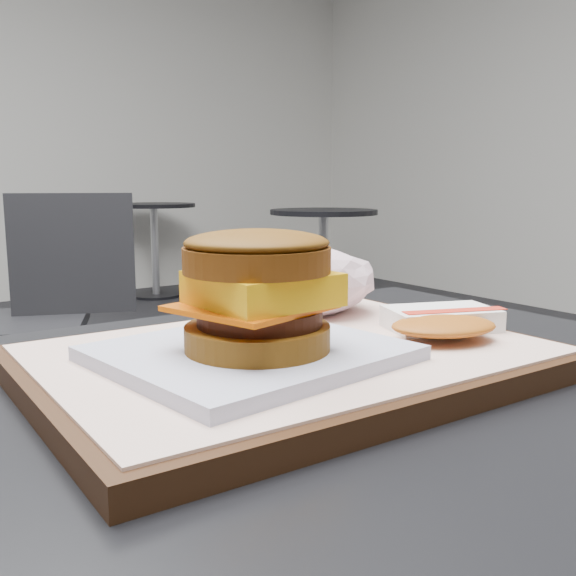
% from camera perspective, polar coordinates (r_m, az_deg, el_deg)
% --- Properties ---
extents(serving_tray, '(0.38, 0.28, 0.02)m').
position_cam_1_polar(serving_tray, '(0.49, 0.27, -6.41)').
color(serving_tray, black).
rests_on(serving_tray, customer_table).
extents(breakfast_sandwich, '(0.21, 0.19, 0.09)m').
position_cam_1_polar(breakfast_sandwich, '(0.44, -2.90, -1.66)').
color(breakfast_sandwich, white).
rests_on(breakfast_sandwich, serving_tray).
extents(hash_brown, '(0.13, 0.11, 0.02)m').
position_cam_1_polar(hash_brown, '(0.54, 13.54, -2.93)').
color(hash_brown, white).
rests_on(hash_brown, serving_tray).
extents(crumpled_wrapper, '(0.14, 0.11, 0.06)m').
position_cam_1_polar(crumpled_wrapper, '(0.61, 1.67, 0.67)').
color(crumpled_wrapper, white).
rests_on(crumpled_wrapper, serving_tray).
extents(neighbor_chair, '(0.65, 0.55, 0.88)m').
position_cam_1_polar(neighbor_chair, '(2.24, -21.40, -1.68)').
color(neighbor_chair, '#A5A5AA').
rests_on(neighbor_chair, ground).
extents(bg_table_near, '(0.66, 0.66, 0.75)m').
position_cam_1_polar(bg_table_near, '(3.98, 3.17, 4.28)').
color(bg_table_near, black).
rests_on(bg_table_near, ground).
extents(bg_table_far, '(0.66, 0.66, 0.75)m').
position_cam_1_polar(bg_table_far, '(5.26, -11.81, 5.33)').
color(bg_table_far, black).
rests_on(bg_table_far, ground).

